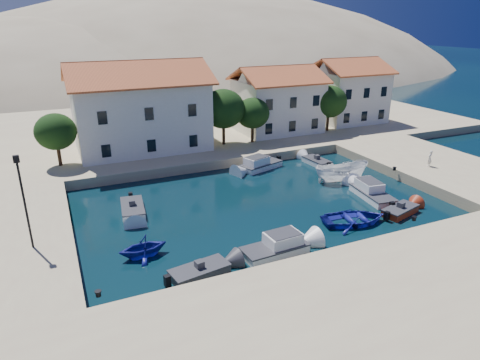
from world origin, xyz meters
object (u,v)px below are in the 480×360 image
building_mid (277,98)px  boat_east (341,181)px  cabin_cruiser_south (275,248)px  cabin_cruiser_east (373,193)px  lamppost (23,194)px  pedestrian (430,158)px  building_right (348,89)px  rowboat_south (354,223)px  building_left (140,105)px

building_mid → boat_east: bearing=-97.3°
building_mid → cabin_cruiser_south: size_ratio=2.26×
cabin_cruiser_east → lamppost: bearing=96.2°
building_mid → lamppost: bearing=-144.6°
boat_east → pedestrian: bearing=-93.1°
building_right → boat_east: (-14.21, -18.16, -5.47)m
building_right → rowboat_south: (-18.91, -26.12, -5.47)m
building_right → boat_east: 23.70m
cabin_cruiser_south → cabin_cruiser_east: 13.44m
building_right → cabin_cruiser_east: building_right is taller
rowboat_south → pedestrian: size_ratio=3.14×
building_right → rowboat_south: size_ratio=1.85×
cabin_cruiser_east → pedestrian: 9.40m
rowboat_south → boat_east: size_ratio=0.94×
rowboat_south → pedestrian: pedestrian is taller
building_mid → building_right: 12.04m
building_mid → lamppost: building_mid is taller
cabin_cruiser_south → pedestrian: size_ratio=2.86×
lamppost → pedestrian: (36.23, 1.55, -2.94)m
rowboat_south → pedestrian: bearing=-56.1°
cabin_cruiser_south → rowboat_south: size_ratio=0.91×
building_left → cabin_cruiser_south: building_left is taller
building_right → cabin_cruiser_east: size_ratio=1.87×
pedestrian → boat_east: bearing=-34.2°
boat_east → building_left: bearing=55.6°
rowboat_south → cabin_cruiser_east: (4.64, 3.33, 0.48)m
building_left → cabin_cruiser_south: (3.22, -25.71, -5.46)m
lamppost → pedestrian: size_ratio=3.83×
building_left → boat_east: bearing=-45.7°
building_left → pedestrian: bearing=-36.7°
building_mid → building_right: building_right is taller
building_mid → rowboat_south: building_mid is taller
building_mid → cabin_cruiser_east: (-2.27, -21.79, -4.75)m
building_right → lamppost: building_right is taller
boat_east → rowboat_south: bearing=160.7°
building_right → pedestrian: (-5.27, -20.45, -3.66)m
building_mid → pedestrian: 20.86m
building_left → rowboat_south: building_left is taller
cabin_cruiser_south → cabin_cruiser_east: bearing=18.0°
building_left → pedestrian: (24.73, -18.45, -4.12)m
building_mid → boat_east: (-2.21, -17.16, -5.22)m
building_left → cabin_cruiser_south: 26.48m
cabin_cruiser_east → rowboat_south: bearing=133.5°
cabin_cruiser_east → pedestrian: (9.00, 2.34, 1.34)m
building_right → pedestrian: 21.43m
building_mid → cabin_cruiser_south: bearing=-119.0°
rowboat_south → boat_east: bearing=-19.2°
rowboat_south → boat_east: boat_east is taller
lamppost → cabin_cruiser_east: 27.57m
building_right → lamppost: size_ratio=1.52×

